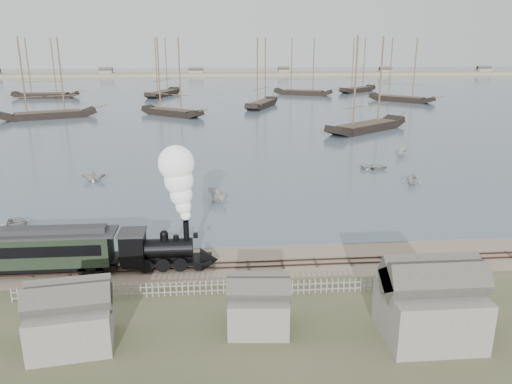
{
  "coord_description": "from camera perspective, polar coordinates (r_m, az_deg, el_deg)",
  "views": [
    {
      "loc": [
        -0.69,
        -41.64,
        18.69
      ],
      "look_at": [
        3.57,
        8.45,
        3.5
      ],
      "focal_mm": 35.0,
      "sensor_mm": 36.0,
      "label": 1
    }
  ],
  "objects": [
    {
      "name": "schooner_9",
      "position": [
        199.18,
        11.7,
        14.0
      ],
      "size": [
        17.86,
        16.17,
        20.0
      ],
      "primitive_type": null,
      "rotation": [
        0.0,
        0.0,
        0.71
      ],
      "color": "black",
      "rests_on": "harbor_water"
    },
    {
      "name": "rowboat_3",
      "position": [
        77.94,
        13.35,
        2.84
      ],
      "size": [
        3.59,
        4.5,
        0.83
      ],
      "primitive_type": "imported",
      "rotation": [
        0.0,
        0.0,
        1.38
      ],
      "color": "#B8B6AF",
      "rests_on": "harbor_water"
    },
    {
      "name": "beached_dinghy",
      "position": [
        50.22,
        -26.69,
        -6.48
      ],
      "size": [
        2.83,
        3.76,
        0.74
      ],
      "primitive_type": "imported",
      "rotation": [
        0.0,
        0.0,
        1.65
      ],
      "color": "#B8B6AF",
      "rests_on": "ground"
    },
    {
      "name": "harbor_water",
      "position": [
        212.46,
        -4.76,
        11.72
      ],
      "size": [
        600.0,
        336.0,
        0.06
      ],
      "primitive_type": "cube",
      "color": "#4C616D",
      "rests_on": "ground"
    },
    {
      "name": "locomotive",
      "position": [
        42.16,
        -9.15,
        -2.75
      ],
      "size": [
        8.24,
        3.08,
        10.27
      ],
      "color": "black",
      "rests_on": "ground"
    },
    {
      "name": "rail_track",
      "position": [
        43.81,
        -3.54,
        -8.41
      ],
      "size": [
        120.0,
        1.8,
        0.16
      ],
      "color": "#39261F",
      "rests_on": "ground"
    },
    {
      "name": "rowboat_4",
      "position": [
        71.12,
        17.42,
        1.57
      ],
      "size": [
        4.28,
        4.11,
        1.75
      ],
      "primitive_type": "imported",
      "rotation": [
        0.0,
        0.0,
        5.78
      ],
      "color": "#B8B6AF",
      "rests_on": "harbor_water"
    },
    {
      "name": "schooner_5",
      "position": [
        169.64,
        16.52,
        13.23
      ],
      "size": [
        18.49,
        18.18,
        20.0
      ],
      "primitive_type": null,
      "rotation": [
        0.0,
        0.0,
        -0.77
      ],
      "color": "black",
      "rests_on": "harbor_water"
    },
    {
      "name": "schooner_6",
      "position": [
        188.81,
        -23.23,
        12.88
      ],
      "size": [
        22.05,
        5.62,
        20.0
      ],
      "primitive_type": null,
      "rotation": [
        0.0,
        0.0,
        -0.03
      ],
      "color": "black",
      "rests_on": "harbor_water"
    },
    {
      "name": "shed_left",
      "position": [
        35.44,
        -20.11,
        -16.16
      ],
      "size": [
        5.0,
        4.0,
        4.1
      ],
      "primitive_type": null,
      "color": "slate",
      "rests_on": "ground"
    },
    {
      "name": "picket_fence_west",
      "position": [
        39.78,
        -12.94,
        -11.67
      ],
      "size": [
        19.0,
        0.1,
        1.2
      ],
      "primitive_type": null,
      "color": "slate",
      "rests_on": "ground"
    },
    {
      "name": "rowboat_1",
      "position": [
        72.95,
        -18.09,
        1.88
      ],
      "size": [
        2.9,
        3.34,
        1.73
      ],
      "primitive_type": "imported",
      "rotation": [
        0.0,
        0.0,
        1.59
      ],
      "color": "#B8B6AF",
      "rests_on": "harbor_water"
    },
    {
      "name": "schooner_1",
      "position": [
        136.98,
        -23.06,
        11.9
      ],
      "size": [
        23.24,
        13.72,
        20.0
      ],
      "primitive_type": null,
      "rotation": [
        0.0,
        0.0,
        0.39
      ],
      "color": "black",
      "rests_on": "harbor_water"
    },
    {
      "name": "passenger_coach",
      "position": [
        45.66,
        -24.58,
        -5.94
      ],
      "size": [
        14.47,
        2.79,
        3.52
      ],
      "color": "black",
      "rests_on": "ground"
    },
    {
      "name": "schooner_7",
      "position": [
        183.75,
        -10.71,
        13.84
      ],
      "size": [
        11.92,
        22.62,
        20.0
      ],
      "primitive_type": null,
      "rotation": [
        0.0,
        0.0,
        1.25
      ],
      "color": "black",
      "rests_on": "harbor_water"
    },
    {
      "name": "schooner_3",
      "position": [
        148.78,
        0.67,
        13.49
      ],
      "size": [
        12.07,
        20.36,
        20.0
      ],
      "primitive_type": null,
      "rotation": [
        0.0,
        0.0,
        1.17
      ],
      "color": "black",
      "rests_on": "harbor_water"
    },
    {
      "name": "rowboat_5",
      "position": [
        88.46,
        16.28,
        4.39
      ],
      "size": [
        3.26,
        3.03,
        1.25
      ],
      "primitive_type": "imported",
      "rotation": [
        0.0,
        0.0,
        2.44
      ],
      "color": "#B8B6AF",
      "rests_on": "harbor_water"
    },
    {
      "name": "schooner_8",
      "position": [
        184.86,
        5.45,
        14.07
      ],
      "size": [
        21.17,
        13.11,
        20.0
      ],
      "primitive_type": null,
      "rotation": [
        0.0,
        0.0,
        -0.43
      ],
      "color": "black",
      "rests_on": "harbor_water"
    },
    {
      "name": "picket_fence_east",
      "position": [
        41.09,
        14.71,
        -10.84
      ],
      "size": [
        15.0,
        0.1,
        1.2
      ],
      "primitive_type": null,
      "color": "slate",
      "rests_on": "ground"
    },
    {
      "name": "shed_mid",
      "position": [
        35.14,
        0.28,
        -15.32
      ],
      "size": [
        4.0,
        3.5,
        3.6
      ],
      "primitive_type": null,
      "color": "slate",
      "rests_on": "ground"
    },
    {
      "name": "rowboat_0",
      "position": [
        57.44,
        -25.68,
        -3.38
      ],
      "size": [
        5.11,
        4.57,
        0.87
      ],
      "primitive_type": "imported",
      "rotation": [
        0.0,
        0.0,
        0.46
      ],
      "color": "#B8B6AF",
      "rests_on": "harbor_water"
    },
    {
      "name": "shed_right",
      "position": [
        36.06,
        18.96,
        -15.42
      ],
      "size": [
        6.0,
        5.0,
        5.1
      ],
      "primitive_type": null,
      "color": "slate",
      "rests_on": "ground"
    },
    {
      "name": "ground",
      "position": [
        45.64,
        -3.6,
        -7.39
      ],
      "size": [
        600.0,
        600.0,
        0.0
      ],
      "primitive_type": "plane",
      "color": "gray",
      "rests_on": "ground"
    },
    {
      "name": "rowboat_2",
      "position": [
        60.67,
        -4.48,
        -0.45
      ],
      "size": [
        3.71,
        2.86,
        1.36
      ],
      "primitive_type": "imported",
      "rotation": [
        0.0,
        0.0,
        3.65
      ],
      "color": "#B8B6AF",
      "rests_on": "harbor_water"
    },
    {
      "name": "far_spit",
      "position": [
        292.23,
        -4.84,
        13.09
      ],
      "size": [
        500.0,
        20.0,
        1.8
      ],
      "primitive_type": "cube",
      "color": "tan",
      "rests_on": "ground"
    },
    {
      "name": "schooner_4",
      "position": [
        110.67,
        12.83,
        11.94
      ],
      "size": [
        21.77,
        18.44,
        20.0
      ],
      "primitive_type": null,
      "rotation": [
        0.0,
        0.0,
        0.65
      ],
      "color": "black",
      "rests_on": "harbor_water"
    },
    {
      "name": "schooner_2",
      "position": [
        132.88,
        -9.78,
        12.86
      ],
      "size": [
        17.47,
        15.25,
        20.0
      ],
      "primitive_type": null,
      "rotation": [
        0.0,
        0.0,
        -0.68
      ],
      "color": "black",
      "rests_on": "harbor_water"
    }
  ]
}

